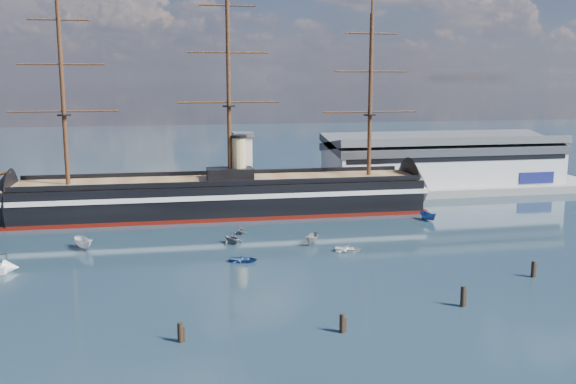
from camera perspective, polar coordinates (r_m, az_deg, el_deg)
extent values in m
plane|color=#172834|center=(123.86, -3.23, -3.81)|extent=(600.00, 600.00, 0.00)
cube|color=slate|center=(160.18, -1.65, -0.61)|extent=(180.00, 18.00, 2.00)
cube|color=#B7BABC|center=(177.57, 13.54, 2.46)|extent=(62.00, 20.00, 10.00)
cube|color=#3F4247|center=(176.94, 13.61, 4.25)|extent=(63.00, 21.00, 2.00)
cube|color=silver|center=(154.73, -4.02, 2.37)|extent=(4.00, 4.00, 14.00)
cube|color=#3F4247|center=(153.91, -4.05, 5.14)|extent=(5.00, 5.00, 1.00)
cube|color=black|center=(141.98, -5.95, -0.40)|extent=(88.32, 17.88, 7.00)
cube|color=silver|center=(141.76, -5.96, 0.08)|extent=(90.33, 18.16, 1.00)
cube|color=#500E07|center=(142.68, -5.92, -1.84)|extent=(90.33, 18.12, 0.90)
cone|color=black|center=(153.81, 11.55, 0.15)|extent=(11.33, 15.91, 15.68)
cube|color=brown|center=(141.37, -5.98, 1.03)|extent=(88.29, 16.60, 0.40)
cube|color=black|center=(141.37, -5.18, 1.62)|extent=(10.13, 6.21, 2.50)
cylinder|color=tan|center=(141.15, -4.40, 3.05)|extent=(3.20, 3.20, 9.00)
cylinder|color=#381E0F|center=(140.07, -19.40, 8.33)|extent=(0.90, 0.90, 38.00)
cylinder|color=#381E0F|center=(139.85, -5.31, 9.67)|extent=(0.90, 0.90, 42.00)
cylinder|color=#381E0F|center=(147.09, 7.33, 8.48)|extent=(0.90, 0.90, 36.00)
imported|color=silver|center=(118.83, -17.68, -4.88)|extent=(7.19, 5.26, 2.72)
imported|color=navy|center=(105.86, -3.97, -6.24)|extent=(1.93, 3.07, 1.33)
imported|color=gray|center=(116.88, 2.15, -4.64)|extent=(5.94, 4.55, 2.26)
imported|color=slate|center=(117.58, -5.00, -4.59)|extent=(7.35, 5.96, 2.49)
imported|color=silver|center=(112.22, 5.39, -5.31)|extent=(2.23, 3.15, 1.36)
imported|color=navy|center=(139.21, 12.34, -2.47)|extent=(5.96, 3.48, 2.25)
imported|color=slate|center=(124.53, -4.24, -3.74)|extent=(4.71, 2.05, 1.73)
cylinder|color=black|center=(76.18, -9.53, -13.01)|extent=(0.64, 0.64, 3.01)
cylinder|color=black|center=(78.00, 4.82, -12.34)|extent=(0.64, 0.64, 3.02)
cylinder|color=black|center=(88.92, 15.24, -9.80)|extent=(0.64, 0.64, 3.50)
cylinder|color=black|center=(104.73, 20.92, -7.08)|extent=(0.64, 0.64, 3.20)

